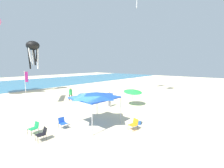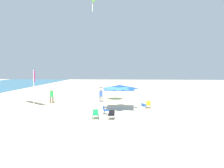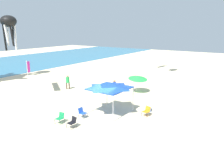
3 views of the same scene
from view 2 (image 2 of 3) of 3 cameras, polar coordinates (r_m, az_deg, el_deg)
name	(u,v)px [view 2 (image 2 of 3)]	position (r m, az deg, el deg)	size (l,w,h in m)	color
ground	(116,113)	(21.16, 1.11, -7.87)	(120.00, 120.00, 0.10)	beige
canopy_tent	(120,87)	(21.84, 2.21, -0.89)	(3.31, 3.16, 2.69)	#B7B7BC
beach_umbrella	(115,87)	(29.08, 0.88, -0.86)	(2.26, 2.24, 2.19)	silver
folding_chair_near_cooler	(148,104)	(23.32, 9.97, -5.48)	(0.72, 0.64, 0.82)	black
folding_chair_facing_ocean	(96,114)	(18.31, -4.55, -8.14)	(0.68, 0.60, 0.82)	black
folding_chair_right_of_tent	(111,114)	(18.05, -0.15, -8.30)	(0.68, 0.60, 0.82)	black
folding_chair_left_of_tent	(106,110)	(19.99, -1.80, -7.06)	(0.59, 0.67, 0.82)	black
cooler_box	(144,105)	(24.58, 8.81, -5.61)	(0.73, 0.62, 0.40)	blue
banner_flag	(34,87)	(21.71, -20.67, -0.86)	(0.36, 0.06, 4.28)	silver
person_kite_handler	(52,95)	(27.36, -16.29, -2.91)	(0.43, 0.43, 1.79)	brown
person_beachcomber	(101,95)	(26.99, -3.06, -2.92)	(0.41, 0.43, 1.73)	slate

